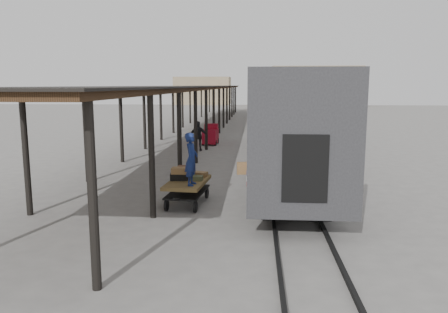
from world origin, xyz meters
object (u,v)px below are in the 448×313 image
object	(u,v)px
luggage_tug	(211,135)
porter	(191,159)
baggage_cart	(188,186)
pedestrian	(198,136)

from	to	relation	value
luggage_tug	porter	bearing A→B (deg)	-83.39
baggage_cart	porter	size ratio (longest dim) A/B	1.41
baggage_cart	luggage_tug	size ratio (longest dim) A/B	1.48
baggage_cart	porter	bearing A→B (deg)	-63.73
porter	pedestrian	bearing A→B (deg)	11.24
luggage_tug	porter	world-z (taller)	porter
baggage_cart	porter	distance (m)	1.30
baggage_cart	luggage_tug	world-z (taller)	luggage_tug
luggage_tug	baggage_cart	bearing A→B (deg)	-84.13
luggage_tug	porter	distance (m)	16.67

